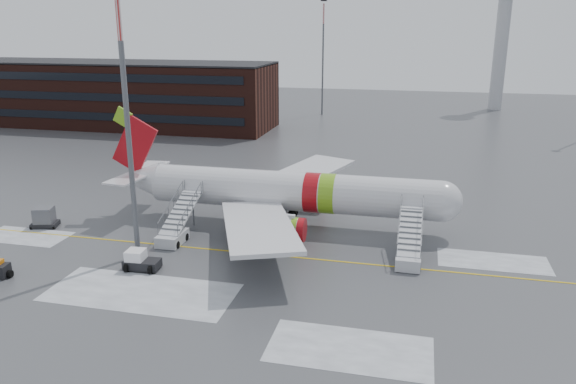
% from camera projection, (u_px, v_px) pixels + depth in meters
% --- Properties ---
extents(ground, '(260.00, 260.00, 0.00)m').
position_uv_depth(ground, '(257.00, 249.00, 49.51)').
color(ground, '#494C4F').
rests_on(ground, ground).
extents(airliner, '(35.03, 32.97, 11.18)m').
position_uv_depth(airliner, '(283.00, 191.00, 54.70)').
color(airliner, silver).
rests_on(airliner, ground).
extents(airstair_fwd, '(2.05, 7.70, 3.48)m').
position_uv_depth(airstair_fwd, '(409.00, 250.00, 46.55)').
color(airstair_fwd, silver).
rests_on(airstair_fwd, ground).
extents(airstair_aft, '(2.05, 7.70, 3.48)m').
position_uv_depth(airstair_aft, '(175.00, 230.00, 51.17)').
color(airstair_aft, silver).
rests_on(airstair_aft, ground).
extents(pushback_tug, '(2.93, 2.28, 1.62)m').
position_uv_depth(pushback_tug, '(140.00, 261.00, 45.29)').
color(pushback_tug, black).
rests_on(pushback_tug, ground).
extents(uld_container, '(2.80, 2.36, 1.96)m').
position_uv_depth(uld_container, '(44.00, 218.00, 54.78)').
color(uld_container, black).
rests_on(uld_container, ground).
extents(light_mast_near, '(1.20, 1.20, 22.55)m').
position_uv_depth(light_mast_near, '(127.00, 120.00, 44.64)').
color(light_mast_near, '#595B60').
rests_on(light_mast_near, ground).
extents(terminal_building, '(62.00, 16.11, 12.30)m').
position_uv_depth(terminal_building, '(114.00, 93.00, 108.95)').
color(terminal_building, '#3F1E16').
rests_on(terminal_building, ground).
extents(control_tower, '(6.40, 6.40, 30.00)m').
position_uv_depth(control_tower, '(503.00, 26.00, 126.07)').
color(control_tower, '#B2B5BA').
rests_on(control_tower, ground).
extents(light_mast_far_n, '(1.20, 1.20, 24.25)m').
position_uv_depth(light_mast_far_n, '(323.00, 50.00, 120.04)').
color(light_mast_far_n, '#595B60').
rests_on(light_mast_far_n, ground).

